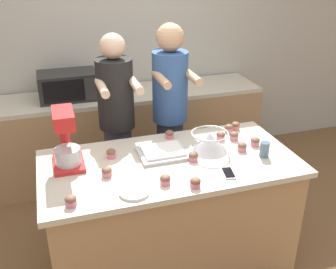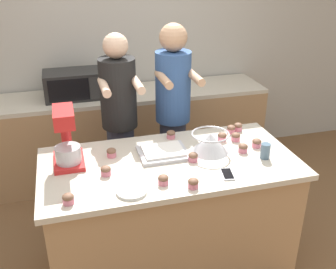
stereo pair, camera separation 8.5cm
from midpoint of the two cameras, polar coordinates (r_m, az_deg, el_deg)
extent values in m
plane|color=brown|center=(3.25, 1.00, -18.18)|extent=(16.00, 16.00, 0.00)
cube|color=#B2ADA3|center=(4.25, -6.05, 13.15)|extent=(10.00, 0.06, 2.70)
cube|color=#A87F56|center=(2.97, 1.07, -11.99)|extent=(1.69, 0.82, 0.88)
cube|color=beige|center=(2.71, 1.14, -4.21)|extent=(1.76, 0.87, 0.04)
cube|color=#A87F56|center=(4.21, -4.66, -0.02)|extent=(2.80, 0.60, 0.88)
cube|color=beige|center=(4.04, -4.89, 5.87)|extent=(2.80, 0.60, 0.04)
cylinder|color=#33384C|center=(3.50, -5.90, -5.48)|extent=(0.23, 0.23, 0.90)
cylinder|color=black|center=(3.19, -6.49, 5.95)|extent=(0.29, 0.29, 0.57)
sphere|color=#DBB293|center=(3.08, -6.84, 12.68)|extent=(0.20, 0.20, 0.20)
cylinder|color=#DBB293|center=(2.97, -8.44, 6.88)|extent=(0.06, 0.34, 0.06)
cylinder|color=#DBB293|center=(3.01, -3.70, 7.34)|extent=(0.06, 0.34, 0.06)
cylinder|color=#33384C|center=(3.59, 1.35, -4.49)|extent=(0.23, 0.23, 0.91)
cylinder|color=#335693|center=(3.28, 1.48, 6.91)|extent=(0.30, 0.30, 0.59)
sphere|color=tan|center=(3.18, 1.57, 13.91)|extent=(0.23, 0.23, 0.23)
cylinder|color=tan|center=(3.05, 0.16, 8.04)|extent=(0.06, 0.34, 0.06)
cylinder|color=tan|center=(3.13, 4.65, 8.38)|extent=(0.06, 0.34, 0.06)
cube|color=red|center=(2.74, -13.30, -3.74)|extent=(0.20, 0.30, 0.03)
cylinder|color=red|center=(2.78, -13.74, 0.04)|extent=(0.07, 0.07, 0.26)
cube|color=red|center=(2.59, -14.01, 2.50)|extent=(0.13, 0.26, 0.10)
cylinder|color=#BCBCC1|center=(2.68, -13.40, -2.81)|extent=(0.17, 0.17, 0.11)
cone|color=#BCBCC1|center=(2.81, 7.00, -1.20)|extent=(0.26, 0.26, 0.14)
torus|color=#BCBCC1|center=(2.78, 7.07, 0.05)|extent=(0.27, 0.27, 0.01)
cube|color=#BCBCC1|center=(2.77, 0.17, -2.71)|extent=(0.34, 0.28, 0.02)
cube|color=white|center=(2.76, 0.17, -2.34)|extent=(0.28, 0.23, 0.02)
cube|color=black|center=(3.93, -12.99, 7.10)|extent=(0.55, 0.34, 0.26)
cube|color=black|center=(3.77, -13.57, 6.23)|extent=(0.37, 0.01, 0.21)
cube|color=#2D2D2D|center=(3.78, -9.84, 6.64)|extent=(0.11, 0.01, 0.21)
cube|color=silver|center=(2.57, 9.56, -5.71)|extent=(0.10, 0.15, 0.01)
cube|color=black|center=(2.57, 9.57, -5.61)|extent=(0.08, 0.14, 0.00)
cylinder|color=slate|center=(2.80, 14.79, -2.34)|extent=(0.07, 0.07, 0.11)
cylinder|color=white|center=(2.37, -4.26, -8.19)|extent=(0.19, 0.19, 0.02)
cylinder|color=#D17084|center=(3.01, 1.24, -0.23)|extent=(0.06, 0.06, 0.03)
ellipsoid|color=brown|center=(3.00, 1.24, 0.24)|extent=(0.07, 0.07, 0.04)
cylinder|color=#D17084|center=(2.55, -8.06, -5.51)|extent=(0.06, 0.06, 0.03)
ellipsoid|color=brown|center=(2.54, -8.09, -4.98)|extent=(0.07, 0.07, 0.04)
cylinder|color=#D17084|center=(3.14, 9.90, 0.52)|extent=(0.06, 0.06, 0.03)
ellipsoid|color=brown|center=(3.13, 9.94, 0.98)|extent=(0.07, 0.07, 0.04)
cylinder|color=#D17084|center=(2.44, 0.31, -6.88)|extent=(0.06, 0.06, 0.03)
ellipsoid|color=brown|center=(2.42, 0.32, -6.33)|extent=(0.07, 0.07, 0.04)
cylinder|color=#D17084|center=(2.70, 4.55, -3.55)|extent=(0.06, 0.06, 0.03)
ellipsoid|color=brown|center=(2.68, 4.57, -3.04)|extent=(0.07, 0.07, 0.04)
cylinder|color=#D17084|center=(2.96, 13.52, -1.46)|extent=(0.06, 0.06, 0.03)
ellipsoid|color=brown|center=(2.95, 13.58, -0.99)|extent=(0.07, 0.07, 0.04)
cylinder|color=#D17084|center=(3.00, 8.65, -0.57)|extent=(0.06, 0.06, 0.03)
ellipsoid|color=brown|center=(2.99, 8.69, -0.10)|extent=(0.07, 0.07, 0.04)
cylinder|color=#D17084|center=(2.86, 11.64, -2.20)|extent=(0.06, 0.06, 0.03)
ellipsoid|color=brown|center=(2.85, 11.69, -1.71)|extent=(0.07, 0.07, 0.04)
cylinder|color=#D17084|center=(2.33, -13.23, -9.38)|extent=(0.06, 0.06, 0.03)
ellipsoid|color=brown|center=(2.31, -13.30, -8.82)|extent=(0.07, 0.07, 0.04)
cylinder|color=#D17084|center=(2.77, -7.33, -2.88)|extent=(0.06, 0.06, 0.03)
ellipsoid|color=brown|center=(2.75, -7.36, -2.38)|extent=(0.07, 0.07, 0.04)
cylinder|color=#D17084|center=(2.41, 4.69, -7.36)|extent=(0.06, 0.06, 0.03)
ellipsoid|color=brown|center=(2.40, 4.71, -6.81)|extent=(0.07, 0.07, 0.04)
cylinder|color=#D17084|center=(3.19, 10.87, 0.86)|extent=(0.06, 0.06, 0.03)
ellipsoid|color=brown|center=(3.18, 10.91, 1.31)|extent=(0.07, 0.07, 0.04)
cylinder|color=#D17084|center=(3.02, 10.58, -0.58)|extent=(0.06, 0.06, 0.03)
ellipsoid|color=brown|center=(3.01, 10.62, -0.11)|extent=(0.07, 0.07, 0.04)
camera|label=1|loc=(0.04, -89.08, 0.43)|focal=42.00mm
camera|label=2|loc=(0.04, 90.92, -0.43)|focal=42.00mm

